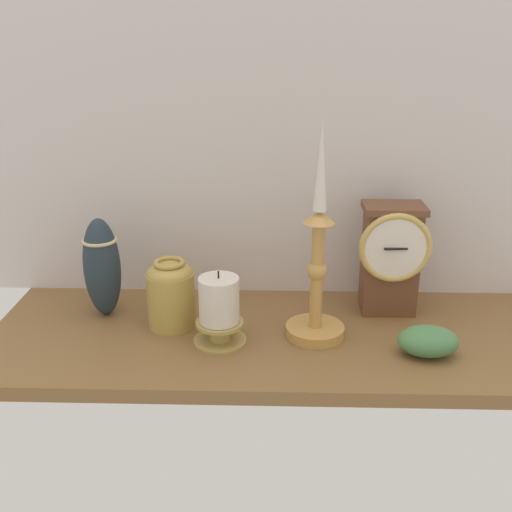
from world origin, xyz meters
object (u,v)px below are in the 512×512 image
at_px(brass_vase_jar, 171,292).
at_px(pillar_candle_front, 219,310).
at_px(mantel_clock, 391,257).
at_px(tall_ceramic_vase, 102,267).
at_px(candlestick_tall_left, 317,276).

bearing_deg(brass_vase_jar, pillar_candle_front, -32.37).
bearing_deg(pillar_candle_front, mantel_clock, 22.38).
bearing_deg(mantel_clock, tall_ceramic_vase, -177.19).
distance_m(brass_vase_jar, pillar_candle_front, 0.10).
height_order(mantel_clock, tall_ceramic_vase, mantel_clock).
height_order(mantel_clock, brass_vase_jar, mantel_clock).
bearing_deg(candlestick_tall_left, pillar_candle_front, -171.16).
relative_size(brass_vase_jar, tall_ceramic_vase, 0.67).
distance_m(pillar_candle_front, tall_ceramic_vase, 0.24).
xyz_separation_m(candlestick_tall_left, pillar_candle_front, (-0.16, -0.02, -0.05)).
bearing_deg(tall_ceramic_vase, mantel_clock, 2.81).
xyz_separation_m(candlestick_tall_left, tall_ceramic_vase, (-0.37, 0.07, -0.02)).
relative_size(pillar_candle_front, tall_ceramic_vase, 0.69).
distance_m(candlestick_tall_left, pillar_candle_front, 0.17).
relative_size(mantel_clock, candlestick_tall_left, 0.56).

